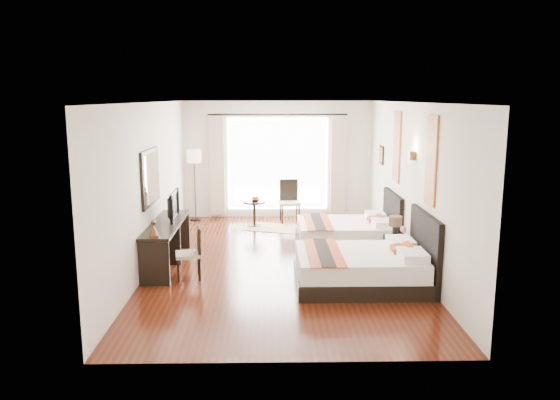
{
  "coord_description": "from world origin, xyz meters",
  "views": [
    {
      "loc": [
        -0.2,
        -9.34,
        2.89
      ],
      "look_at": [
        -0.01,
        0.34,
        1.06
      ],
      "focal_mm": 35.0,
      "sensor_mm": 36.0,
      "label": 1
    }
  ],
  "objects_px": {
    "table_lamp": "(395,223)",
    "console_desk": "(167,244)",
    "television": "(169,205)",
    "fruit_bowl": "(255,200)",
    "floor_lamp": "(194,161)",
    "nightstand": "(398,252)",
    "side_table": "(254,214)",
    "bed_near": "(365,267)",
    "bed_far": "(349,232)",
    "desk_chair": "(190,263)",
    "window_chair": "(290,209)",
    "vase": "(403,236)"
  },
  "relations": [
    {
      "from": "bed_far",
      "to": "floor_lamp",
      "type": "height_order",
      "value": "floor_lamp"
    },
    {
      "from": "television",
      "to": "bed_near",
      "type": "bearing_deg",
      "value": -114.78
    },
    {
      "from": "window_chair",
      "to": "fruit_bowl",
      "type": "bearing_deg",
      "value": -70.56
    },
    {
      "from": "nightstand",
      "to": "fruit_bowl",
      "type": "relative_size",
      "value": 2.57
    },
    {
      "from": "bed_far",
      "to": "console_desk",
      "type": "relative_size",
      "value": 0.86
    },
    {
      "from": "nightstand",
      "to": "desk_chair",
      "type": "height_order",
      "value": "desk_chair"
    },
    {
      "from": "vase",
      "to": "side_table",
      "type": "distance_m",
      "value": 4.12
    },
    {
      "from": "console_desk",
      "to": "nightstand",
      "type": "bearing_deg",
      "value": -1.83
    },
    {
      "from": "television",
      "to": "floor_lamp",
      "type": "relative_size",
      "value": 0.52
    },
    {
      "from": "desk_chair",
      "to": "side_table",
      "type": "height_order",
      "value": "desk_chair"
    },
    {
      "from": "table_lamp",
      "to": "television",
      "type": "distance_m",
      "value": 3.97
    },
    {
      "from": "bed_far",
      "to": "floor_lamp",
      "type": "bearing_deg",
      "value": 144.19
    },
    {
      "from": "table_lamp",
      "to": "fruit_bowl",
      "type": "bearing_deg",
      "value": 130.36
    },
    {
      "from": "bed_far",
      "to": "window_chair",
      "type": "height_order",
      "value": "bed_far"
    },
    {
      "from": "window_chair",
      "to": "bed_near",
      "type": "bearing_deg",
      "value": 7.74
    },
    {
      "from": "bed_far",
      "to": "nightstand",
      "type": "height_order",
      "value": "bed_far"
    },
    {
      "from": "desk_chair",
      "to": "floor_lamp",
      "type": "relative_size",
      "value": 0.51
    },
    {
      "from": "table_lamp",
      "to": "floor_lamp",
      "type": "relative_size",
      "value": 0.22
    },
    {
      "from": "bed_near",
      "to": "vase",
      "type": "distance_m",
      "value": 1.14
    },
    {
      "from": "table_lamp",
      "to": "side_table",
      "type": "height_order",
      "value": "table_lamp"
    },
    {
      "from": "vase",
      "to": "fruit_bowl",
      "type": "height_order",
      "value": "vase"
    },
    {
      "from": "bed_near",
      "to": "nightstand",
      "type": "relative_size",
      "value": 3.89
    },
    {
      "from": "floor_lamp",
      "to": "side_table",
      "type": "bearing_deg",
      "value": -24.54
    },
    {
      "from": "nightstand",
      "to": "side_table",
      "type": "distance_m",
      "value": 3.96
    },
    {
      "from": "desk_chair",
      "to": "window_chair",
      "type": "distance_m",
      "value": 4.37
    },
    {
      "from": "bed_far",
      "to": "vase",
      "type": "distance_m",
      "value": 1.63
    },
    {
      "from": "bed_far",
      "to": "desk_chair",
      "type": "relative_size",
      "value": 2.22
    },
    {
      "from": "side_table",
      "to": "fruit_bowl",
      "type": "bearing_deg",
      "value": 37.19
    },
    {
      "from": "bed_near",
      "to": "desk_chair",
      "type": "relative_size",
      "value": 2.38
    },
    {
      "from": "table_lamp",
      "to": "console_desk",
      "type": "relative_size",
      "value": 0.16
    },
    {
      "from": "bed_far",
      "to": "floor_lamp",
      "type": "xyz_separation_m",
      "value": [
        -3.31,
        2.39,
        1.14
      ]
    },
    {
      "from": "console_desk",
      "to": "floor_lamp",
      "type": "xyz_separation_m",
      "value": [
        0.03,
        3.54,
        1.04
      ]
    },
    {
      "from": "bed_near",
      "to": "television",
      "type": "bearing_deg",
      "value": 156.93
    },
    {
      "from": "vase",
      "to": "television",
      "type": "xyz_separation_m",
      "value": [
        -4.03,
        0.58,
        0.44
      ]
    },
    {
      "from": "bed_near",
      "to": "side_table",
      "type": "xyz_separation_m",
      "value": [
        -1.83,
        3.99,
        -0.01
      ]
    },
    {
      "from": "vase",
      "to": "table_lamp",
      "type": "bearing_deg",
      "value": 106.45
    },
    {
      "from": "table_lamp",
      "to": "console_desk",
      "type": "height_order",
      "value": "table_lamp"
    },
    {
      "from": "nightstand",
      "to": "side_table",
      "type": "height_order",
      "value": "side_table"
    },
    {
      "from": "bed_near",
      "to": "table_lamp",
      "type": "height_order",
      "value": "bed_near"
    },
    {
      "from": "side_table",
      "to": "console_desk",
      "type": "bearing_deg",
      "value": -116.58
    },
    {
      "from": "bed_near",
      "to": "floor_lamp",
      "type": "height_order",
      "value": "floor_lamp"
    },
    {
      "from": "table_lamp",
      "to": "window_chair",
      "type": "distance_m",
      "value": 3.75
    },
    {
      "from": "floor_lamp",
      "to": "console_desk",
      "type": "bearing_deg",
      "value": -90.49
    },
    {
      "from": "television",
      "to": "fruit_bowl",
      "type": "xyz_separation_m",
      "value": [
        1.45,
        2.62,
        -0.41
      ]
    },
    {
      "from": "floor_lamp",
      "to": "window_chair",
      "type": "xyz_separation_m",
      "value": [
        2.23,
        -0.26,
        -1.12
      ]
    },
    {
      "from": "bed_near",
      "to": "desk_chair",
      "type": "distance_m",
      "value": 2.81
    },
    {
      "from": "vase",
      "to": "television",
      "type": "bearing_deg",
      "value": 171.76
    },
    {
      "from": "console_desk",
      "to": "television",
      "type": "distance_m",
      "value": 0.69
    },
    {
      "from": "console_desk",
      "to": "desk_chair",
      "type": "height_order",
      "value": "desk_chair"
    },
    {
      "from": "bed_far",
      "to": "desk_chair",
      "type": "bearing_deg",
      "value": -146.72
    }
  ]
}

